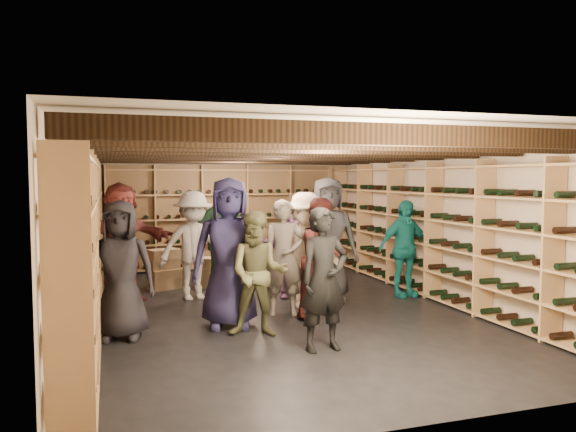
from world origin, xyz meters
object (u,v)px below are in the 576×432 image
at_px(crate_loose, 246,275).
at_px(person_2, 258,274).
at_px(crate_stack_left, 164,269).
at_px(crate_stack_right, 212,272).
at_px(person_8, 323,258).
at_px(person_11, 296,249).
at_px(person_6, 229,253).
at_px(person_10, 221,239).
at_px(person_0, 121,270).
at_px(person_9, 193,246).
at_px(person_3, 305,250).
at_px(person_7, 284,257).
at_px(person_4, 404,248).
at_px(person_5, 121,242).
at_px(person_12, 328,239).
at_px(person_1, 324,279).

bearing_deg(crate_loose, person_2, -101.26).
relative_size(crate_stack_left, crate_stack_right, 1.32).
height_order(person_8, person_11, person_8).
bearing_deg(person_11, person_8, -95.96).
distance_m(crate_loose, person_6, 3.38).
bearing_deg(person_6, person_10, 92.76).
bearing_deg(person_0, person_9, 70.71).
distance_m(person_3, person_9, 1.80).
bearing_deg(person_2, crate_stack_right, 110.41).
xyz_separation_m(person_2, person_7, (0.60, 0.89, 0.05)).
xyz_separation_m(person_4, person_11, (-1.66, 0.49, -0.00)).
height_order(person_4, person_5, person_5).
distance_m(crate_stack_left, crate_loose, 1.60).
bearing_deg(person_4, person_3, -177.42).
distance_m(person_7, person_12, 1.12).
bearing_deg(person_8, person_0, 164.40).
bearing_deg(crate_loose, person_7, -92.48).
bearing_deg(person_7, crate_stack_left, 135.00).
bearing_deg(person_5, crate_loose, 12.93).
bearing_deg(crate_loose, person_3, -82.45).
xyz_separation_m(person_2, person_9, (-0.45, 2.26, 0.09)).
bearing_deg(person_7, person_11, 77.20).
bearing_deg(crate_stack_right, person_5, -153.16).
relative_size(crate_stack_right, person_0, 0.31).
bearing_deg(person_8, person_12, 44.21).
relative_size(person_5, person_7, 1.15).
bearing_deg(person_2, person_7, 76.29).
height_order(person_1, person_2, person_1).
distance_m(crate_stack_left, person_7, 2.78).
distance_m(crate_stack_left, person_2, 3.36).
relative_size(person_0, person_4, 1.06).
distance_m(person_1, person_3, 2.07).
bearing_deg(person_1, person_5, 115.51).
distance_m(person_11, person_12, 0.58).
height_order(crate_loose, person_6, person_6).
xyz_separation_m(person_0, person_5, (0.06, 2.05, 0.09)).
xyz_separation_m(crate_stack_right, person_3, (1.04, -1.94, 0.59)).
distance_m(person_4, person_12, 1.29).
bearing_deg(person_5, person_1, -72.37).
bearing_deg(person_12, person_5, 171.81).
bearing_deg(crate_stack_left, person_3, -47.27).
relative_size(person_4, person_10, 0.86).
bearing_deg(person_9, person_6, -92.92).
bearing_deg(person_4, person_6, -166.64).
bearing_deg(crate_stack_left, person_4, -26.56).
bearing_deg(person_10, person_6, -99.28).
bearing_deg(person_12, person_9, 167.65).
distance_m(person_2, person_8, 1.22).
xyz_separation_m(crate_stack_left, person_10, (0.85, -0.71, 0.56)).
distance_m(crate_loose, person_5, 2.67).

